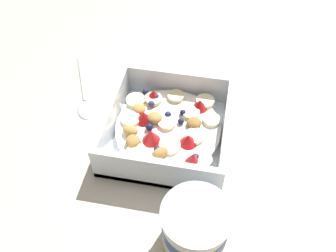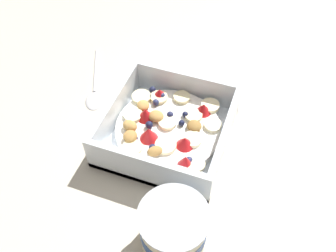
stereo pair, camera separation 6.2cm
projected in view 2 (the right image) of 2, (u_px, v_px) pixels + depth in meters
The scene contains 4 objects.
ground_plane at pixel (175, 149), 0.62m from camera, with size 2.40×2.40×0.00m, color beige.
fruit_bowl at pixel (168, 129), 0.62m from camera, with size 0.20×0.20×0.07m.
spoon at pixel (94, 90), 0.71m from camera, with size 0.09×0.17×0.01m.
yogurt_cup at pixel (173, 229), 0.49m from camera, with size 0.09×0.09×0.08m.
Camera 2 is at (-0.11, 0.35, 0.51)m, focal length 39.23 mm.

